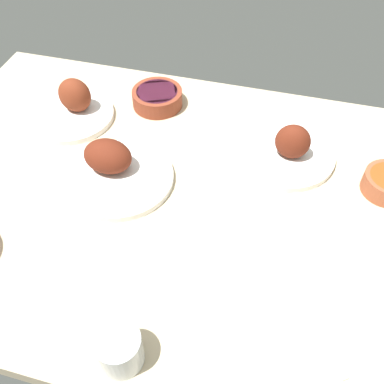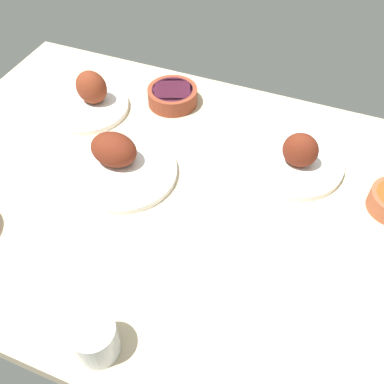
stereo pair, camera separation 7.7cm
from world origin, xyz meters
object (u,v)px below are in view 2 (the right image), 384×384
object	(u,v)px
plate_far_side	(89,99)
bowl_onions	(173,95)
plate_near_viewer	(120,162)
water_tumbler	(95,339)
plate_center_main	(294,158)
fork_loose	(298,341)

from	to	relation	value
plate_far_side	bowl_onions	distance (cm)	22.70
plate_near_viewer	water_tumbler	world-z (taller)	plate_near_viewer
plate_far_side	plate_near_viewer	xyz separation A→B (cm)	(19.10, -18.32, -0.18)
plate_center_main	plate_near_viewer	distance (cm)	41.42
water_tumbler	fork_loose	distance (cm)	34.96
plate_far_side	fork_loose	distance (cm)	80.89
plate_far_side	bowl_onions	size ratio (longest dim) A/B	1.65
bowl_onions	water_tumbler	bearing A→B (deg)	-77.10
bowl_onions	plate_center_main	bearing A→B (deg)	-17.57
bowl_onions	water_tumbler	size ratio (longest dim) A/B	1.75
plate_center_main	plate_far_side	distance (cm)	56.81
plate_center_main	bowl_onions	xyz separation A→B (cm)	(-36.64, 11.60, 0.12)
plate_near_viewer	fork_loose	world-z (taller)	plate_near_viewer
plate_far_side	water_tumbler	size ratio (longest dim) A/B	2.88
plate_near_viewer	water_tumbler	xyz separation A→B (cm)	(16.75, -39.75, 1.07)
plate_near_viewer	water_tumbler	distance (cm)	43.14
plate_center_main	plate_near_viewer	bearing A→B (deg)	-155.54
water_tumbler	bowl_onions	bearing A→B (deg)	102.90
plate_far_side	water_tumbler	xyz separation A→B (cm)	(35.85, -58.07, 0.89)
bowl_onions	water_tumbler	xyz separation A→B (cm)	(15.69, -68.49, 1.29)
plate_near_viewer	fork_loose	size ratio (longest dim) A/B	1.33
bowl_onions	fork_loose	size ratio (longest dim) A/B	0.72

